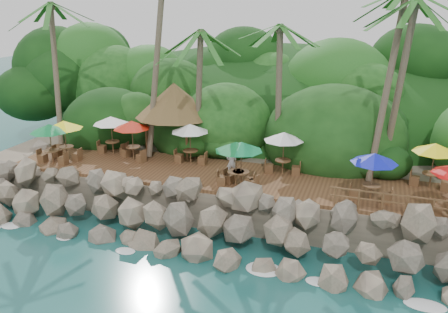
% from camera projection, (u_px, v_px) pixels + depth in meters
% --- Properties ---
extents(ground, '(140.00, 140.00, 0.00)m').
position_uv_depth(ground, '(184.00, 262.00, 22.20)').
color(ground, '#19514F').
rests_on(ground, ground).
extents(land_base, '(32.00, 25.20, 2.10)m').
position_uv_depth(land_base, '(264.00, 146.00, 36.23)').
color(land_base, gray).
rests_on(land_base, ground).
extents(jungle_hill, '(44.80, 28.00, 15.40)m').
position_uv_depth(jungle_hill, '(283.00, 134.00, 43.31)').
color(jungle_hill, '#143811').
rests_on(jungle_hill, ground).
extents(seawall, '(29.00, 4.00, 2.30)m').
position_uv_depth(seawall, '(199.00, 222.00, 23.62)').
color(seawall, gray).
rests_on(seawall, ground).
extents(terrace, '(26.00, 5.00, 0.20)m').
position_uv_depth(terrace, '(224.00, 176.00, 26.88)').
color(terrace, brown).
rests_on(terrace, land_base).
extents(jungle_foliage, '(44.00, 16.00, 12.00)m').
position_uv_depth(jungle_foliage, '(261.00, 163.00, 35.67)').
color(jungle_foliage, '#143811').
rests_on(jungle_foliage, ground).
extents(foam_line, '(25.20, 0.80, 0.06)m').
position_uv_depth(foam_line, '(187.00, 258.00, 22.46)').
color(foam_line, white).
rests_on(foam_line, ground).
extents(palms, '(27.99, 7.09, 12.66)m').
position_uv_depth(palms, '(236.00, 3.00, 26.14)').
color(palms, brown).
rests_on(palms, ground).
extents(palapa, '(5.12, 5.12, 4.60)m').
position_uv_depth(palapa, '(174.00, 100.00, 29.84)').
color(palapa, brown).
rests_on(palapa, ground).
extents(dining_clusters, '(24.76, 5.51, 2.51)m').
position_uv_depth(dining_clusters, '(222.00, 141.00, 26.09)').
color(dining_clusters, brown).
rests_on(dining_clusters, terrace).
extents(railing, '(6.10, 0.10, 1.00)m').
position_uv_depth(railing, '(395.00, 202.00, 21.76)').
color(railing, brown).
rests_on(railing, terrace).
extents(waiter, '(0.69, 0.58, 1.61)m').
position_uv_depth(waiter, '(232.00, 162.00, 26.43)').
color(waiter, silver).
rests_on(waiter, terrace).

